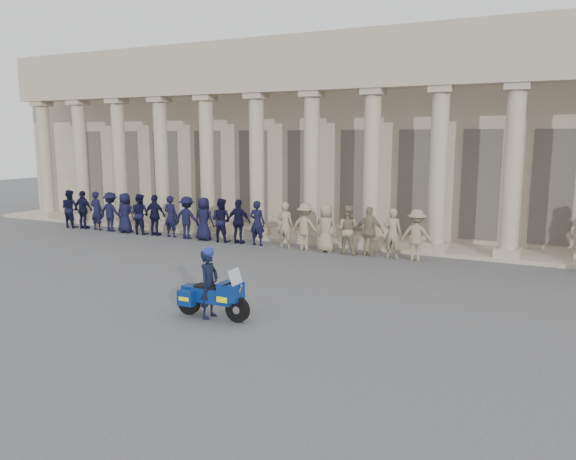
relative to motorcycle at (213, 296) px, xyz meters
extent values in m
plane|color=#4D4D50|center=(-0.59, 2.26, -0.57)|extent=(90.00, 90.00, 0.00)
cube|color=tan|center=(-0.59, 17.26, 3.93)|extent=(40.00, 10.00, 9.00)
cube|color=tan|center=(-0.59, 11.06, -0.50)|extent=(40.00, 2.60, 0.15)
cube|color=tan|center=(-0.59, 10.26, 6.22)|extent=(35.80, 1.00, 1.00)
cube|color=tan|center=(-0.59, 10.26, 7.32)|extent=(35.80, 1.00, 1.20)
cube|color=tan|center=(-17.49, 10.26, -0.27)|extent=(0.90, 0.90, 0.30)
cylinder|color=tan|center=(-17.49, 10.26, 2.68)|extent=(0.64, 0.64, 5.60)
cube|color=tan|center=(-17.49, 10.26, 5.60)|extent=(0.85, 0.85, 0.24)
cube|color=tan|center=(-14.89, 10.26, -0.27)|extent=(0.90, 0.90, 0.30)
cylinder|color=tan|center=(-14.89, 10.26, 2.68)|extent=(0.64, 0.64, 5.60)
cube|color=tan|center=(-14.89, 10.26, 5.60)|extent=(0.85, 0.85, 0.24)
cube|color=tan|center=(-12.29, 10.26, -0.27)|extent=(0.90, 0.90, 0.30)
cylinder|color=tan|center=(-12.29, 10.26, 2.68)|extent=(0.64, 0.64, 5.60)
cube|color=tan|center=(-12.29, 10.26, 5.60)|extent=(0.85, 0.85, 0.24)
cube|color=tan|center=(-9.69, 10.26, -0.27)|extent=(0.90, 0.90, 0.30)
cylinder|color=tan|center=(-9.69, 10.26, 2.68)|extent=(0.64, 0.64, 5.60)
cube|color=tan|center=(-9.69, 10.26, 5.60)|extent=(0.85, 0.85, 0.24)
cube|color=tan|center=(-7.09, 10.26, -0.27)|extent=(0.90, 0.90, 0.30)
cylinder|color=tan|center=(-7.09, 10.26, 2.68)|extent=(0.64, 0.64, 5.60)
cube|color=tan|center=(-7.09, 10.26, 5.60)|extent=(0.85, 0.85, 0.24)
cube|color=tan|center=(-4.49, 10.26, -0.27)|extent=(0.90, 0.90, 0.30)
cylinder|color=tan|center=(-4.49, 10.26, 2.68)|extent=(0.64, 0.64, 5.60)
cube|color=tan|center=(-4.49, 10.26, 5.60)|extent=(0.85, 0.85, 0.24)
cube|color=tan|center=(-1.89, 10.26, -0.27)|extent=(0.90, 0.90, 0.30)
cylinder|color=tan|center=(-1.89, 10.26, 2.68)|extent=(0.64, 0.64, 5.60)
cube|color=tan|center=(-1.89, 10.26, 5.60)|extent=(0.85, 0.85, 0.24)
cube|color=tan|center=(0.71, 10.26, -0.27)|extent=(0.90, 0.90, 0.30)
cylinder|color=tan|center=(0.71, 10.26, 2.68)|extent=(0.64, 0.64, 5.60)
cube|color=tan|center=(0.71, 10.26, 5.60)|extent=(0.85, 0.85, 0.24)
cube|color=tan|center=(3.31, 10.26, -0.27)|extent=(0.90, 0.90, 0.30)
cylinder|color=tan|center=(3.31, 10.26, 2.68)|extent=(0.64, 0.64, 5.60)
cube|color=tan|center=(3.31, 10.26, 5.60)|extent=(0.85, 0.85, 0.24)
cube|color=tan|center=(5.91, 10.26, -0.27)|extent=(0.90, 0.90, 0.30)
cylinder|color=tan|center=(5.91, 10.26, 2.68)|extent=(0.64, 0.64, 5.60)
cube|color=tan|center=(5.91, 10.26, 5.60)|extent=(0.85, 0.85, 0.24)
cube|color=black|center=(-16.19, 12.28, 1.98)|extent=(1.30, 0.12, 4.20)
cube|color=black|center=(-13.59, 12.28, 1.98)|extent=(1.30, 0.12, 4.20)
cube|color=black|center=(-10.99, 12.28, 1.98)|extent=(1.30, 0.12, 4.20)
cube|color=black|center=(-8.39, 12.28, 1.98)|extent=(1.30, 0.12, 4.20)
cube|color=black|center=(-5.79, 12.28, 1.98)|extent=(1.30, 0.12, 4.20)
cube|color=black|center=(-3.19, 12.28, 1.98)|extent=(1.30, 0.12, 4.20)
cube|color=black|center=(-0.59, 12.28, 1.98)|extent=(1.30, 0.12, 4.20)
cube|color=black|center=(2.01, 12.28, 1.98)|extent=(1.30, 0.12, 4.20)
cube|color=black|center=(4.61, 12.28, 1.98)|extent=(1.30, 0.12, 4.20)
cube|color=black|center=(7.21, 12.28, 1.98)|extent=(1.30, 0.12, 4.20)
imported|color=black|center=(-14.28, 8.78, 0.37)|extent=(0.91, 0.71, 1.87)
imported|color=black|center=(-13.40, 8.78, 0.37)|extent=(1.10, 0.46, 1.87)
imported|color=black|center=(-12.51, 8.78, 0.37)|extent=(0.68, 0.45, 1.87)
imported|color=black|center=(-11.63, 8.78, 0.37)|extent=(1.21, 0.70, 1.87)
imported|color=black|center=(-10.74, 8.78, 0.37)|extent=(0.92, 0.60, 1.87)
imported|color=black|center=(-9.86, 8.78, 0.37)|extent=(0.91, 0.71, 1.87)
imported|color=black|center=(-8.97, 8.78, 0.37)|extent=(1.10, 0.46, 1.87)
imported|color=black|center=(-8.09, 8.78, 0.37)|extent=(0.68, 0.45, 1.87)
imported|color=black|center=(-7.20, 8.78, 0.37)|extent=(1.21, 0.70, 1.87)
imported|color=black|center=(-6.32, 8.78, 0.37)|extent=(0.92, 0.60, 1.87)
imported|color=black|center=(-5.43, 8.78, 0.37)|extent=(0.91, 0.71, 1.87)
imported|color=black|center=(-4.55, 8.78, 0.37)|extent=(1.10, 0.46, 1.87)
imported|color=black|center=(-3.66, 8.78, 0.37)|extent=(0.68, 0.45, 1.87)
imported|color=gray|center=(-2.38, 8.78, 0.37)|extent=(0.68, 0.45, 1.87)
imported|color=gray|center=(-1.50, 8.78, 0.37)|extent=(1.21, 0.70, 1.87)
imported|color=gray|center=(-0.61, 8.78, 0.37)|extent=(0.92, 0.60, 1.87)
imported|color=gray|center=(0.27, 8.78, 0.37)|extent=(0.91, 0.71, 1.87)
imported|color=gray|center=(1.16, 8.78, 0.37)|extent=(1.10, 0.46, 1.87)
imported|color=gray|center=(2.04, 8.78, 0.37)|extent=(0.68, 0.45, 1.87)
imported|color=gray|center=(2.93, 8.78, 0.37)|extent=(1.21, 0.70, 1.87)
cylinder|color=black|center=(0.69, 0.00, -0.26)|extent=(0.63, 0.14, 0.63)
cylinder|color=black|center=(-0.73, -0.01, -0.26)|extent=(0.63, 0.14, 0.63)
cube|color=navy|center=(0.03, 0.00, 0.02)|extent=(1.10, 0.41, 0.36)
cube|color=navy|center=(0.50, 0.00, 0.17)|extent=(0.53, 0.50, 0.43)
cube|color=silver|center=(0.50, 0.00, -0.05)|extent=(0.21, 0.29, 0.11)
cube|color=#B2BFCC|center=(0.67, 0.00, 0.49)|extent=(0.20, 0.44, 0.51)
cube|color=black|center=(-0.16, 0.00, 0.21)|extent=(0.62, 0.33, 0.09)
cube|color=navy|center=(-0.68, -0.01, 0.09)|extent=(0.34, 0.33, 0.21)
cube|color=navy|center=(-0.59, -0.31, -0.05)|extent=(0.43, 0.21, 0.38)
cube|color=#F7FB0D|center=(-0.59, -0.31, -0.05)|extent=(0.29, 0.23, 0.09)
cube|color=navy|center=(-0.59, 0.30, -0.05)|extent=(0.43, 0.21, 0.38)
cube|color=#F7FB0D|center=(-0.59, 0.30, -0.05)|extent=(0.29, 0.23, 0.09)
cylinder|color=silver|center=(-0.45, 0.22, -0.29)|extent=(0.57, 0.10, 0.09)
cylinder|color=black|center=(0.50, 0.00, 0.40)|extent=(0.04, 0.67, 0.03)
imported|color=black|center=(-0.11, 0.00, 0.29)|extent=(0.42, 0.63, 1.71)
sphere|color=navy|center=(-0.11, 0.00, 1.09)|extent=(0.28, 0.28, 0.28)
camera|label=1|loc=(7.55, -11.20, 3.86)|focal=35.00mm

